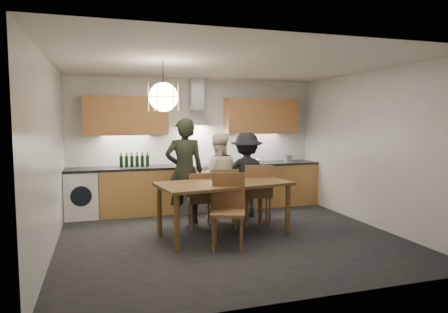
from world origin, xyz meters
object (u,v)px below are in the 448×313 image
object	(u,v)px
chair_back_left	(201,196)
person_mid	(218,176)
wine_bottles	(134,160)
mixing_bowl	(253,161)
chair_front	(228,205)
person_left	(184,171)
person_right	(247,175)
stock_pot	(288,159)
dining_table	(224,188)

from	to	relation	value
chair_back_left	person_mid	distance (m)	0.73
chair_back_left	person_mid	world-z (taller)	person_mid
wine_bottles	mixing_bowl	bearing A→B (deg)	-0.21
mixing_bowl	chair_front	bearing A→B (deg)	-119.04
chair_back_left	person_left	world-z (taller)	person_left
person_right	stock_pot	bearing A→B (deg)	-131.50
dining_table	wine_bottles	size ratio (longest dim) A/B	3.83
person_mid	person_right	xyz separation A→B (m)	(0.56, 0.02, 0.00)
person_right	wine_bottles	distance (m)	2.13
dining_table	person_left	xyz separation A→B (m)	(-0.42, 0.93, 0.17)
chair_back_left	stock_pot	xyz separation A→B (m)	(2.23, 1.30, 0.43)
chair_front	person_mid	size ratio (longest dim) A/B	0.67
person_left	mixing_bowl	world-z (taller)	person_left
person_right	person_mid	bearing A→B (deg)	18.48
dining_table	person_mid	world-z (taller)	person_mid
person_left	person_mid	size ratio (longest dim) A/B	1.17
stock_pot	mixing_bowl	bearing A→B (deg)	179.15
chair_front	person_right	distance (m)	1.81
chair_front	stock_pot	xyz separation A→B (m)	(2.09, 2.34, 0.37)
dining_table	stock_pot	size ratio (longest dim) A/B	12.03
person_mid	wine_bottles	distance (m)	1.64
person_mid	mixing_bowl	distance (m)	1.28
chair_back_left	mixing_bowl	size ratio (longest dim) A/B	3.07
mixing_bowl	chair_back_left	bearing A→B (deg)	-137.60
chair_back_left	person_right	distance (m)	1.17
person_mid	person_right	size ratio (longest dim) A/B	1.00
dining_table	stock_pot	distance (m)	2.73
person_right	stock_pot	xyz separation A→B (m)	(1.23, 0.76, 0.19)
person_right	chair_front	bearing A→B (deg)	77.83
stock_pot	person_left	bearing A→B (deg)	-159.38
chair_back_left	wine_bottles	xyz separation A→B (m)	(-0.96, 1.32, 0.51)
dining_table	chair_back_left	distance (m)	0.62
stock_pot	wine_bottles	world-z (taller)	wine_bottles
wine_bottles	chair_back_left	bearing A→B (deg)	-54.12
dining_table	mixing_bowl	xyz separation A→B (m)	(1.22, 1.86, 0.20)
stock_pot	wine_bottles	bearing A→B (deg)	179.63
chair_front	person_right	size ratio (longest dim) A/B	0.67
person_mid	chair_front	bearing A→B (deg)	89.34
person_mid	person_right	distance (m)	0.56
dining_table	chair_front	size ratio (longest dim) A/B	2.03
person_left	mixing_bowl	xyz separation A→B (m)	(1.63, 0.92, 0.03)
stock_pot	wine_bottles	xyz separation A→B (m)	(-3.19, 0.02, 0.08)
person_left	person_mid	world-z (taller)	person_left
chair_front	chair_back_left	bearing A→B (deg)	117.62
chair_front	person_mid	distance (m)	1.60
dining_table	person_mid	size ratio (longest dim) A/B	1.36
stock_pot	wine_bottles	size ratio (longest dim) A/B	0.32
wine_bottles	stock_pot	bearing A→B (deg)	-0.37
person_right	chair_back_left	bearing A→B (deg)	45.03
person_right	stock_pot	size ratio (longest dim) A/B	8.87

